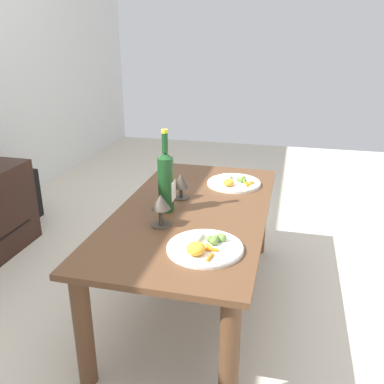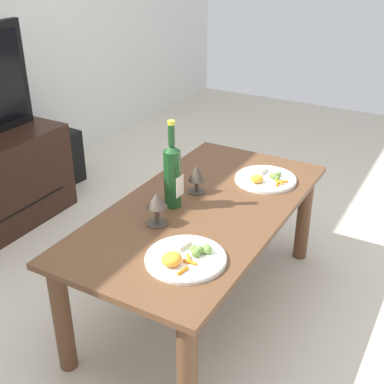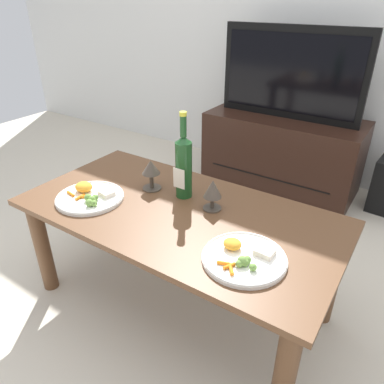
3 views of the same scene
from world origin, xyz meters
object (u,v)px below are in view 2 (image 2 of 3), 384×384
at_px(dinner_plate_left, 185,257).
at_px(floor_speaker, 62,157).
at_px(goblet_right, 197,174).
at_px(dinner_plate_right, 265,178).
at_px(dining_table, 202,225).
at_px(goblet_left, 157,203).
at_px(wine_bottle, 172,173).

bearing_deg(dinner_plate_left, floor_speaker, 56.44).
distance_m(goblet_right, dinner_plate_left, 0.53).
xyz_separation_m(goblet_right, dinner_plate_left, (-0.48, -0.22, -0.07)).
bearing_deg(dinner_plate_right, goblet_right, 138.86).
distance_m(dining_table, goblet_right, 0.22).
relative_size(dining_table, floor_speaker, 3.69).
relative_size(dining_table, dinner_plate_right, 4.64).
height_order(goblet_left, goblet_right, goblet_left).
relative_size(floor_speaker, dinner_plate_right, 1.26).
distance_m(wine_bottle, dinner_plate_left, 0.43).
bearing_deg(goblet_left, dinner_plate_left, -126.41).
distance_m(wine_bottle, goblet_right, 0.17).
distance_m(dinner_plate_left, dinner_plate_right, 0.73).
bearing_deg(goblet_right, goblet_left, -180.00).
bearing_deg(floor_speaker, goblet_right, -108.03).
height_order(dinner_plate_left, dinner_plate_right, dinner_plate_left).
bearing_deg(goblet_right, floor_speaker, 67.41).
bearing_deg(wine_bottle, floor_speaker, 61.44).
bearing_deg(floor_speaker, dinner_plate_right, -96.49).
bearing_deg(goblet_right, wine_bottle, 170.64).
bearing_deg(goblet_left, dining_table, -22.90).
distance_m(dining_table, dinner_plate_right, 0.40).
bearing_deg(floor_speaker, goblet_left, -118.51).
distance_m(floor_speaker, goblet_right, 1.51).
bearing_deg(dining_table, floor_speaker, 64.91).
relative_size(goblet_right, dinner_plate_left, 0.46).
bearing_deg(goblet_left, goblet_right, 0.00).
bearing_deg(wine_bottle, dinner_plate_right, -31.03).
distance_m(dining_table, floor_speaker, 1.60).
bearing_deg(wine_bottle, dinner_plate_left, -142.45).
distance_m(floor_speaker, wine_bottle, 1.57).
xyz_separation_m(goblet_left, goblet_right, (0.32, 0.00, -0.01)).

